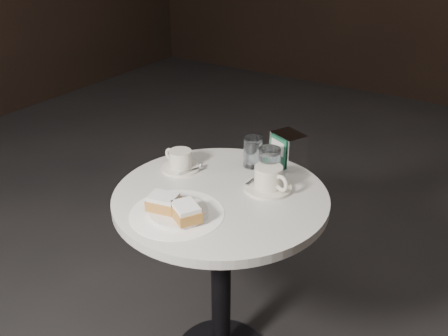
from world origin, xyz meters
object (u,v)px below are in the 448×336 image
(cafe_table, at_px, (221,244))
(coffee_cup_left, at_px, (180,161))
(beignet_plate, at_px, (176,209))
(napkin_dispenser, at_px, (288,150))
(coffee_cup_right, at_px, (269,180))
(water_glass_right, at_px, (269,166))
(water_glass_left, at_px, (253,152))

(cafe_table, distance_m, coffee_cup_left, 0.32)
(cafe_table, distance_m, beignet_plate, 0.29)
(beignet_plate, distance_m, napkin_dispenser, 0.50)
(cafe_table, bearing_deg, coffee_cup_right, 43.55)
(water_glass_right, bearing_deg, water_glass_left, 144.70)
(cafe_table, bearing_deg, water_glass_left, 93.58)
(cafe_table, distance_m, water_glass_right, 0.31)
(cafe_table, xyz_separation_m, coffee_cup_right, (0.12, 0.11, 0.23))
(napkin_dispenser, bearing_deg, beignet_plate, -81.02)
(cafe_table, bearing_deg, napkin_dispenser, 73.15)
(napkin_dispenser, bearing_deg, coffee_cup_left, -119.35)
(beignet_plate, bearing_deg, coffee_cup_left, 125.10)
(napkin_dispenser, bearing_deg, water_glass_left, -123.94)
(beignet_plate, relative_size, napkin_dispenser, 1.51)
(cafe_table, bearing_deg, beignet_plate, -102.16)
(beignet_plate, height_order, water_glass_left, water_glass_left)
(napkin_dispenser, bearing_deg, water_glass_right, -65.95)
(coffee_cup_left, height_order, coffee_cup_right, coffee_cup_right)
(water_glass_left, bearing_deg, beignet_plate, -93.42)
(coffee_cup_right, xyz_separation_m, water_glass_left, (-0.13, 0.12, 0.02))
(coffee_cup_right, bearing_deg, water_glass_right, 135.83)
(cafe_table, xyz_separation_m, napkin_dispenser, (0.09, 0.30, 0.26))
(cafe_table, height_order, coffee_cup_left, coffee_cup_left)
(beignet_plate, xyz_separation_m, napkin_dispenser, (0.13, 0.48, 0.04))
(coffee_cup_left, relative_size, coffee_cup_right, 0.79)
(napkin_dispenser, bearing_deg, cafe_table, -82.77)
(coffee_cup_left, bearing_deg, beignet_plate, -45.77)
(water_glass_right, relative_size, napkin_dispenser, 0.92)
(cafe_table, xyz_separation_m, water_glass_left, (-0.01, 0.23, 0.25))
(cafe_table, distance_m, water_glass_left, 0.34)
(coffee_cup_right, bearing_deg, beignet_plate, -100.29)
(coffee_cup_right, xyz_separation_m, water_glass_right, (-0.03, 0.05, 0.02))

